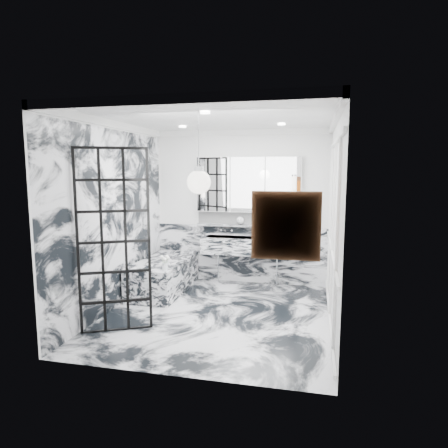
% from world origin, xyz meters
% --- Properties ---
extents(floor, '(3.60, 3.60, 0.00)m').
position_xyz_m(floor, '(0.00, 0.00, 0.00)').
color(floor, silver).
rests_on(floor, ground).
extents(ceiling, '(3.60, 3.60, 0.00)m').
position_xyz_m(ceiling, '(0.00, 0.00, 2.80)').
color(ceiling, white).
rests_on(ceiling, wall_back).
extents(wall_back, '(3.60, 0.00, 3.60)m').
position_xyz_m(wall_back, '(0.00, 1.80, 1.40)').
color(wall_back, white).
rests_on(wall_back, floor).
extents(wall_front, '(3.60, 0.00, 3.60)m').
position_xyz_m(wall_front, '(0.00, -1.80, 1.40)').
color(wall_front, white).
rests_on(wall_front, floor).
extents(wall_left, '(0.00, 3.60, 3.60)m').
position_xyz_m(wall_left, '(-1.60, 0.00, 1.40)').
color(wall_left, white).
rests_on(wall_left, floor).
extents(wall_right, '(0.00, 3.60, 3.60)m').
position_xyz_m(wall_right, '(1.60, 0.00, 1.40)').
color(wall_right, white).
rests_on(wall_right, floor).
extents(marble_clad_back, '(3.18, 0.05, 1.05)m').
position_xyz_m(marble_clad_back, '(0.00, 1.78, 0.53)').
color(marble_clad_back, silver).
rests_on(marble_clad_back, floor).
extents(marble_clad_left, '(0.02, 3.56, 2.68)m').
position_xyz_m(marble_clad_left, '(-1.59, 0.00, 1.34)').
color(marble_clad_left, silver).
rests_on(marble_clad_left, floor).
extents(panel_molding, '(0.03, 3.40, 2.30)m').
position_xyz_m(panel_molding, '(1.58, 0.00, 1.30)').
color(panel_molding, white).
rests_on(panel_molding, floor).
extents(soap_bottle_a, '(0.09, 0.09, 0.19)m').
position_xyz_m(soap_bottle_a, '(0.38, 1.71, 1.18)').
color(soap_bottle_a, '#8C5919').
rests_on(soap_bottle_a, ledge).
extents(soap_bottle_b, '(0.10, 0.10, 0.17)m').
position_xyz_m(soap_bottle_b, '(0.80, 1.71, 1.18)').
color(soap_bottle_b, '#4C4C51').
rests_on(soap_bottle_b, ledge).
extents(soap_bottle_c, '(0.11, 0.11, 0.14)m').
position_xyz_m(soap_bottle_c, '(0.79, 1.71, 1.16)').
color(soap_bottle_c, silver).
rests_on(soap_bottle_c, ledge).
extents(face_pot, '(0.14, 0.14, 0.14)m').
position_xyz_m(face_pot, '(0.01, 1.71, 1.17)').
color(face_pot, white).
rests_on(face_pot, ledge).
extents(amber_bottle, '(0.04, 0.04, 0.10)m').
position_xyz_m(amber_bottle, '(0.43, 1.71, 1.14)').
color(amber_bottle, '#8C5919').
rests_on(amber_bottle, ledge).
extents(flower_vase, '(0.09, 0.09, 0.12)m').
position_xyz_m(flower_vase, '(-0.88, 0.20, 0.61)').
color(flower_vase, silver).
rests_on(flower_vase, bathtub).
extents(crittall_door, '(0.81, 0.43, 2.36)m').
position_xyz_m(crittall_door, '(-1.15, -0.85, 1.18)').
color(crittall_door, black).
rests_on(crittall_door, floor).
extents(artwork, '(0.53, 0.05, 0.53)m').
position_xyz_m(artwork, '(1.09, -1.76, 1.59)').
color(artwork, '#D05615').
rests_on(artwork, wall_front).
extents(pendant_light, '(0.26, 0.26, 0.26)m').
position_xyz_m(pendant_light, '(0.10, -1.23, 1.96)').
color(pendant_light, white).
rests_on(pendant_light, ceiling).
extents(trough_sink, '(1.60, 0.45, 0.30)m').
position_xyz_m(trough_sink, '(0.15, 1.55, 0.73)').
color(trough_sink, silver).
rests_on(trough_sink, wall_back).
extents(ledge, '(1.90, 0.14, 0.04)m').
position_xyz_m(ledge, '(0.15, 1.72, 1.07)').
color(ledge, silver).
rests_on(ledge, wall_back).
extents(subway_tile, '(1.90, 0.03, 0.23)m').
position_xyz_m(subway_tile, '(0.15, 1.78, 1.21)').
color(subway_tile, white).
rests_on(subway_tile, wall_back).
extents(mirror_cabinet, '(1.90, 0.16, 1.00)m').
position_xyz_m(mirror_cabinet, '(0.15, 1.73, 1.82)').
color(mirror_cabinet, white).
rests_on(mirror_cabinet, wall_back).
extents(sconce_left, '(0.07, 0.07, 0.40)m').
position_xyz_m(sconce_left, '(-0.67, 1.63, 1.78)').
color(sconce_left, white).
rests_on(sconce_left, mirror_cabinet).
extents(sconce_right, '(0.07, 0.07, 0.40)m').
position_xyz_m(sconce_right, '(0.97, 1.63, 1.78)').
color(sconce_right, white).
rests_on(sconce_right, mirror_cabinet).
extents(bathtub, '(0.75, 1.65, 0.55)m').
position_xyz_m(bathtub, '(-1.18, 0.90, 0.28)').
color(bathtub, silver).
rests_on(bathtub, floor).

